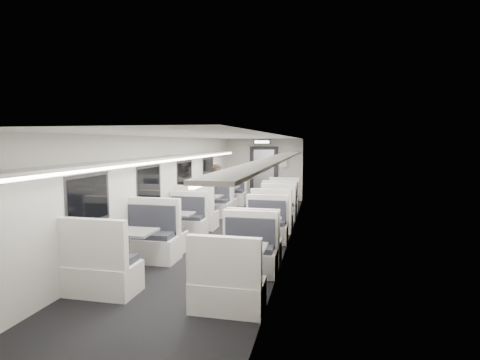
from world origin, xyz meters
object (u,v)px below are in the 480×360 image
at_px(booth_right_d, 239,267).
at_px(exit_sign, 262,142).
at_px(booth_right_a, 281,203).
at_px(booth_right_c, 261,234).
at_px(booth_left_c, 175,227).
at_px(booth_left_a, 225,197).
at_px(booth_left_b, 206,208).
at_px(booth_left_d, 128,252).
at_px(booth_right_b, 276,212).
at_px(passenger, 217,190).
at_px(vestibule_door, 264,174).

distance_m(booth_right_d, exit_sign, 8.81).
relative_size(booth_right_a, booth_right_c, 1.01).
relative_size(booth_left_c, booth_right_d, 0.98).
height_order(booth_left_a, booth_right_d, booth_left_a).
bearing_deg(booth_left_b, booth_left_d, -90.00).
distance_m(booth_left_b, booth_left_c, 2.28).
distance_m(booth_right_c, booth_right_d, 2.11).
height_order(booth_left_a, booth_left_c, booth_left_a).
distance_m(booth_left_c, booth_right_b, 3.05).
distance_m(passenger, exit_sign, 3.38).
relative_size(booth_left_b, booth_right_c, 1.09).
distance_m(booth_right_a, vestibule_door, 3.10).
xyz_separation_m(booth_left_b, exit_sign, (1.00, 3.93, 1.89)).
height_order(booth_right_a, booth_right_d, booth_right_a).
distance_m(booth_left_a, booth_right_a, 2.11).
height_order(booth_left_a, booth_left_d, booth_left_d).
xyz_separation_m(booth_left_a, booth_left_d, (0.00, -6.61, 0.00)).
bearing_deg(booth_left_b, exit_sign, 75.73).
xyz_separation_m(booth_left_d, exit_sign, (1.00, 8.31, 1.88)).
xyz_separation_m(booth_left_d, passenger, (0.06, 5.42, 0.41)).
bearing_deg(passenger, exit_sign, 49.91).
distance_m(booth_right_d, vestibule_door, 9.11).
xyz_separation_m(booth_left_b, vestibule_door, (1.00, 4.42, 0.65)).
relative_size(booth_left_b, vestibule_door, 1.03).
bearing_deg(booth_left_c, booth_left_a, 90.00).
distance_m(booth_left_d, exit_sign, 8.58).
xyz_separation_m(booth_right_a, exit_sign, (-1.00, 2.36, 1.92)).
bearing_deg(vestibule_door, booth_left_b, -102.75).
bearing_deg(booth_left_c, vestibule_door, 81.50).
bearing_deg(booth_left_d, vestibule_door, 83.52).
xyz_separation_m(booth_left_a, booth_right_c, (2.00, -4.73, -0.04)).
bearing_deg(booth_right_d, passenger, 108.97).
bearing_deg(vestibule_door, booth_right_b, -77.16).
xyz_separation_m(booth_right_d, exit_sign, (-1.00, 8.54, 1.92)).
relative_size(passenger, exit_sign, 2.59).
relative_size(booth_left_a, vestibule_door, 1.05).
distance_m(booth_left_c, booth_left_d, 2.10).
bearing_deg(booth_right_c, booth_right_a, 90.00).
relative_size(booth_left_b, booth_right_d, 1.08).
height_order(vestibule_door, exit_sign, exit_sign).
distance_m(booth_left_a, exit_sign, 2.73).
bearing_deg(booth_left_b, booth_right_d, -66.56).
bearing_deg(booth_left_a, passenger, -87.25).
xyz_separation_m(booth_right_d, passenger, (-1.94, 5.65, 0.44)).
xyz_separation_m(booth_right_a, booth_right_b, (0.00, -1.54, 0.01)).
bearing_deg(passenger, booth_right_b, -49.43).
xyz_separation_m(booth_right_c, exit_sign, (-1.00, 6.44, 1.92)).
xyz_separation_m(booth_left_c, passenger, (0.06, 3.32, 0.45)).
bearing_deg(booth_left_b, booth_right_a, 38.11).
xyz_separation_m(booth_right_d, vestibule_door, (-1.00, 9.03, 0.68)).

